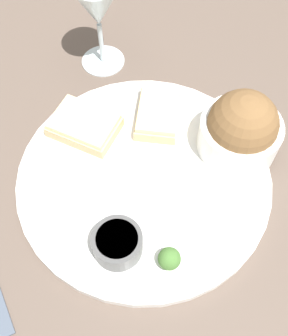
% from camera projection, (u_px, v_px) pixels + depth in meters
% --- Properties ---
extents(ground_plane, '(4.00, 4.00, 0.00)m').
position_uv_depth(ground_plane, '(144.00, 180.00, 0.60)').
color(ground_plane, brown).
extents(dinner_plate, '(0.36, 0.36, 0.01)m').
position_uv_depth(dinner_plate, '(144.00, 178.00, 0.60)').
color(dinner_plate, white).
rests_on(dinner_plate, ground_plane).
extents(salad_bowl, '(0.12, 0.12, 0.10)m').
position_uv_depth(salad_bowl, '(241.00, 129.00, 0.58)').
color(salad_bowl, white).
rests_on(salad_bowl, dinner_plate).
extents(sauce_ramekin, '(0.06, 0.06, 0.03)m').
position_uv_depth(sauce_ramekin, '(117.00, 243.00, 0.52)').
color(sauce_ramekin, '#4C4C4C').
rests_on(sauce_ramekin, dinner_plate).
extents(cheese_toast_near, '(0.12, 0.11, 0.03)m').
position_uv_depth(cheese_toast_near, '(84.00, 125.00, 0.62)').
color(cheese_toast_near, '#D1B27F').
rests_on(cheese_toast_near, dinner_plate).
extents(cheese_toast_far, '(0.11, 0.10, 0.03)m').
position_uv_depth(cheese_toast_far, '(158.00, 113.00, 0.63)').
color(cheese_toast_far, '#D1B27F').
rests_on(cheese_toast_far, dinner_plate).
extents(wine_glass, '(0.08, 0.08, 0.15)m').
position_uv_depth(wine_glass, '(97.00, 9.00, 0.63)').
color(wine_glass, silver).
rests_on(wine_glass, ground_plane).
extents(garnish, '(0.03, 0.03, 0.03)m').
position_uv_depth(garnish, '(169.00, 259.00, 0.51)').
color(garnish, '#477533').
rests_on(garnish, dinner_plate).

